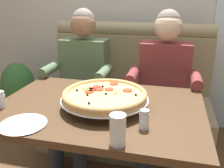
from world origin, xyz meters
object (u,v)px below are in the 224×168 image
(booth_bench, at_px, (126,103))
(drinking_glass, at_px, (118,132))
(pizza, at_px, (105,95))
(dining_table, at_px, (99,120))
(diner_left, at_px, (81,77))
(shaker_parmesan, at_px, (1,101))
(shaker_oregano, at_px, (144,121))
(diner_right, at_px, (163,84))
(plate_near_left, at_px, (23,123))
(potted_plant, at_px, (19,91))

(booth_bench, relative_size, drinking_glass, 10.89)
(booth_bench, height_order, pizza, booth_bench)
(dining_table, xyz_separation_m, pizza, (0.04, -0.01, 0.17))
(diner_left, bearing_deg, shaker_parmesan, -103.64)
(dining_table, distance_m, shaker_oregano, 0.38)
(diner_right, height_order, shaker_parmesan, diner_right)
(diner_right, relative_size, plate_near_left, 5.40)
(pizza, xyz_separation_m, shaker_oregano, (0.25, -0.19, -0.03))
(pizza, bearing_deg, booth_bench, 92.43)
(dining_table, distance_m, diner_left, 0.71)
(dining_table, xyz_separation_m, shaker_oregano, (0.29, -0.20, 0.14))
(shaker_parmesan, bearing_deg, diner_right, 41.67)
(booth_bench, distance_m, plate_near_left, 1.29)
(diner_left, distance_m, pizza, 0.75)
(diner_right, distance_m, potted_plant, 1.62)
(pizza, bearing_deg, potted_plant, 142.54)
(diner_right, relative_size, pizza, 2.54)
(diner_right, bearing_deg, drinking_glass, -98.56)
(booth_bench, distance_m, drinking_glass, 1.34)
(potted_plant, bearing_deg, drinking_glass, -43.07)
(dining_table, bearing_deg, booth_bench, 90.00)
(diner_right, height_order, drinking_glass, diner_right)
(booth_bench, xyz_separation_m, drinking_glass, (0.20, -1.26, 0.42))
(shaker_oregano, bearing_deg, booth_bench, 104.80)
(pizza, relative_size, shaker_parmesan, 5.11)
(diner_right, height_order, shaker_oregano, diner_right)
(dining_table, height_order, potted_plant, dining_table)
(shaker_parmesan, distance_m, drinking_glass, 0.76)
(potted_plant, bearing_deg, shaker_oregano, -37.47)
(shaker_parmesan, relative_size, drinking_glass, 0.70)
(drinking_glass, relative_size, potted_plant, 0.20)
(diner_right, distance_m, plate_near_left, 1.14)
(diner_right, height_order, pizza, diner_right)
(drinking_glass, bearing_deg, shaker_oregano, 60.64)
(drinking_glass, bearing_deg, potted_plant, 136.93)
(shaker_parmesan, height_order, drinking_glass, drinking_glass)
(potted_plant, bearing_deg, diner_right, -11.68)
(shaker_oregano, distance_m, potted_plant, 1.93)
(diner_left, xyz_separation_m, plate_near_left, (0.05, -0.94, 0.06))
(dining_table, relative_size, potted_plant, 1.72)
(drinking_glass, bearing_deg, pizza, 113.79)
(shaker_parmesan, bearing_deg, diner_left, 76.36)
(shaker_oregano, xyz_separation_m, drinking_glass, (-0.09, -0.17, 0.02))
(shaker_parmesan, bearing_deg, shaker_oregano, -2.98)
(plate_near_left, bearing_deg, potted_plant, 125.84)
(shaker_parmesan, distance_m, plate_near_left, 0.28)
(booth_bench, distance_m, dining_table, 0.93)
(pizza, relative_size, drinking_glass, 3.56)
(booth_bench, height_order, drinking_glass, booth_bench)
(booth_bench, distance_m, diner_left, 0.54)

